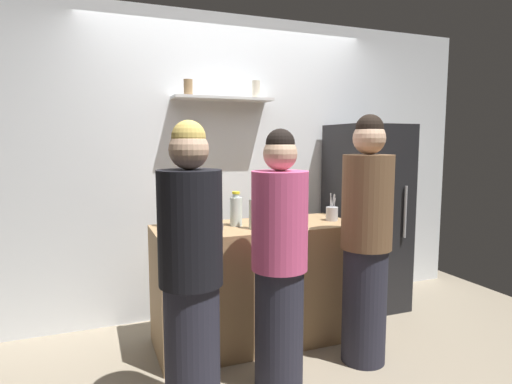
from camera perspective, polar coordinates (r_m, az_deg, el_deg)
The scene contains 14 objects.
ground_plane at distance 3.08m, azimuth 4.66°, elevation -22.84°, with size 5.28×5.28×0.00m, color gray.
back_wall_assembly at distance 3.85m, azimuth -3.34°, elevation 3.46°, with size 4.80×0.32×2.60m.
refrigerator at distance 4.08m, azimuth 14.40°, elevation -3.18°, with size 0.60×0.64×1.67m.
counter at distance 3.34m, azimuth 0.00°, elevation -11.98°, with size 1.51×0.61×0.90m, color #9E7A51.
baking_pan at distance 3.12m, azimuth -7.99°, elevation -4.41°, with size 0.34×0.24×0.05m, color gray.
utensil_holder at distance 3.46m, azimuth 10.02°, elevation -2.82°, with size 0.09×0.09×0.22m.
wine_bottle_amber_glass at distance 3.22m, azimuth -11.97°, elevation -2.49°, with size 0.07×0.07×0.32m.
wine_bottle_dark_glass at distance 3.44m, azimuth 3.79°, elevation -1.60°, with size 0.06×0.06×0.33m.
wine_bottle_pale_glass at distance 3.07m, azimuth -0.29°, elevation -2.77°, with size 0.07×0.07×0.31m.
wine_bottle_green_glass at distance 2.85m, azimuth -9.87°, elevation -3.60°, with size 0.08×0.08×0.31m.
water_bottle_plastic at distance 3.19m, azimuth -2.66°, elevation -2.47°, with size 0.09×0.09×0.26m.
person_blonde at distance 2.35m, azimuth -8.59°, elevation -11.14°, with size 0.34×0.34×1.63m.
person_pink_top at distance 2.64m, azimuth 3.12°, elevation -9.48°, with size 0.34×0.34×1.59m.
person_brown_jacket at distance 3.02m, azimuth 14.38°, elevation -6.44°, with size 0.34×0.34×1.70m.
Camera 1 is at (-1.19, -2.41, 1.52)m, focal length 30.20 mm.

